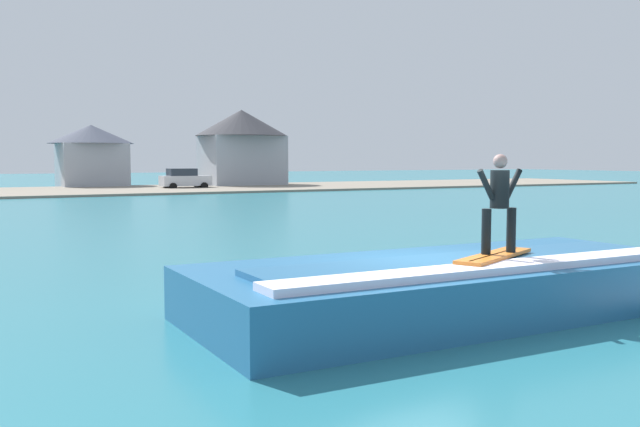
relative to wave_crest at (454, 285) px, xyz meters
name	(u,v)px	position (x,y,z in m)	size (l,w,h in m)	color
ground_plane	(426,313)	(-0.43, 0.21, -0.48)	(260.00, 260.00, 0.00)	#287280
wave_crest	(454,285)	(0.00, 0.00, 0.00)	(9.19, 3.74, 1.02)	#256392
surfboard	(494,256)	(0.37, -0.61, 0.57)	(2.24, 1.40, 0.06)	orange
surfer	(499,198)	(0.50, -0.56, 1.54)	(0.98, 0.32, 1.68)	black
shoreline_bank	(50,192)	(-0.43, 50.03, -0.39)	(120.00, 16.49, 0.18)	gray
car_far_shore	(185,179)	(10.88, 50.57, 0.47)	(4.33, 2.17, 1.86)	silver
house_gabled_white	(242,142)	(18.07, 54.95, 3.88)	(9.13, 9.13, 7.52)	#9EA3AD
house_small_cottage	(91,152)	(4.49, 59.13, 2.83)	(7.94, 7.94, 5.92)	#9EA3AD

